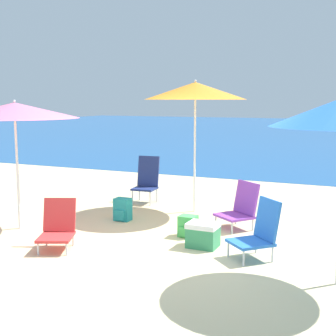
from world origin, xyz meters
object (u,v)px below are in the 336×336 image
at_px(beach_chair_navy, 147,179).
at_px(beach_chair_blue, 259,231).
at_px(backpack_teal, 123,210).
at_px(cooler_box, 203,235).
at_px(beach_umbrella_pink, 15,110).
at_px(beach_chair_purple, 240,207).
at_px(beach_umbrella_orange, 195,91).
at_px(backpack_green, 188,226).
at_px(beach_chair_red, 58,226).

xyz_separation_m(beach_chair_navy, beach_chair_blue, (2.77, -2.36, -0.10)).
xyz_separation_m(backpack_teal, cooler_box, (1.69, -0.78, -0.01)).
height_order(beach_umbrella_pink, beach_chair_purple, beach_umbrella_pink).
bearing_deg(beach_umbrella_orange, beach_chair_navy, 162.50).
bearing_deg(beach_chair_navy, backpack_green, -53.86).
distance_m(beach_umbrella_pink, beach_chair_red, 1.97).
height_order(beach_umbrella_pink, beach_umbrella_orange, beach_umbrella_orange).
bearing_deg(beach_umbrella_pink, backpack_teal, 41.65).
bearing_deg(backpack_green, beach_chair_navy, 131.05).
bearing_deg(beach_chair_purple, cooler_box, -62.59).
xyz_separation_m(beach_umbrella_pink, beach_chair_navy, (0.93, 2.52, -1.36)).
distance_m(beach_chair_navy, backpack_teal, 1.50).
bearing_deg(cooler_box, beach_umbrella_pink, -174.10).
distance_m(beach_umbrella_orange, cooler_box, 2.83).
xyz_separation_m(beach_chair_red, beach_chair_purple, (1.97, 1.96, 0.04)).
height_order(backpack_green, cooler_box, cooler_box).
distance_m(beach_chair_purple, cooler_box, 1.16).
bearing_deg(beach_umbrella_orange, beach_chair_red, -108.88).
distance_m(beach_umbrella_pink, backpack_teal, 2.30).
relative_size(beach_umbrella_pink, backpack_green, 6.38).
height_order(beach_chair_navy, cooler_box, beach_chair_navy).
bearing_deg(beach_umbrella_pink, beach_chair_navy, 69.83).
bearing_deg(beach_chair_red, beach_umbrella_orange, 47.09).
relative_size(beach_chair_purple, backpack_green, 2.32).
bearing_deg(beach_chair_navy, beach_chair_blue, -45.32).
height_order(beach_chair_navy, beach_chair_blue, beach_chair_navy).
bearing_deg(beach_chair_blue, beach_chair_red, -120.94).
bearing_deg(beach_chair_blue, backpack_teal, -156.29).
height_order(beach_chair_navy, beach_chair_red, beach_chair_navy).
height_order(beach_chair_red, beach_chair_purple, beach_chair_purple).
distance_m(beach_chair_blue, beach_chair_purple, 1.40).
xyz_separation_m(beach_chair_navy, backpack_green, (1.61, -1.85, -0.30)).
xyz_separation_m(beach_chair_purple, backpack_green, (-0.57, -0.76, -0.18)).
height_order(beach_chair_blue, backpack_teal, beach_chair_blue).
bearing_deg(beach_umbrella_pink, beach_chair_blue, 2.53).
bearing_deg(cooler_box, beach_chair_navy, 131.69).
height_order(beach_chair_purple, cooler_box, beach_chair_purple).
relative_size(beach_chair_red, beach_chair_blue, 0.92).
relative_size(beach_umbrella_pink, beach_chair_blue, 2.63).
xyz_separation_m(beach_umbrella_orange, backpack_teal, (-0.85, -1.09, -1.94)).
bearing_deg(beach_chair_navy, beach_chair_purple, -31.46).
bearing_deg(beach_chair_purple, beach_umbrella_orange, -177.65).
bearing_deg(backpack_green, beach_chair_red, -139.24).
height_order(beach_chair_red, beach_chair_blue, beach_chair_blue).
relative_size(beach_chair_blue, backpack_teal, 2.01).
xyz_separation_m(beach_umbrella_orange, beach_chair_red, (-0.92, -2.69, -1.83)).
height_order(beach_umbrella_pink, beach_chair_red, beach_umbrella_pink).
relative_size(beach_umbrella_pink, beach_umbrella_orange, 0.85).
bearing_deg(beach_chair_red, beach_chair_navy, 69.90).
relative_size(beach_chair_navy, beach_chair_blue, 1.18).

